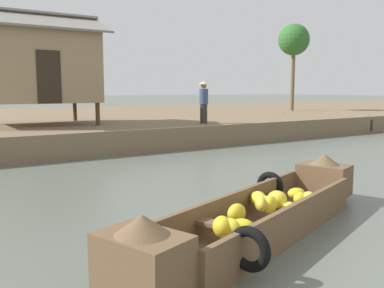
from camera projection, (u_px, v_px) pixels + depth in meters
The scene contains 7 objects.
ground_plane at pixel (131, 168), 11.30m from camera, with size 300.00×300.00×0.00m, color #596056.
riverbank_strip at pixel (32, 123), 21.35m from camera, with size 160.00×20.00×0.81m, color #756047.
banana_boat at pixel (263, 213), 6.06m from camera, with size 5.52×2.68×0.90m.
fishing_skiff_distant at pixel (324, 125), 22.12m from camera, with size 3.07×4.88×0.85m.
stilt_house_mid_right at pixel (38, 65), 15.37m from camera, with size 4.62×3.64×4.15m.
palm_tree_near at pixel (294, 41), 26.25m from camera, with size 1.96×1.96×5.45m.
vendor_person at pixel (204, 100), 16.16m from camera, with size 0.44×0.44×1.66m.
Camera 1 is at (-4.65, -0.24, 2.10)m, focal length 38.90 mm.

